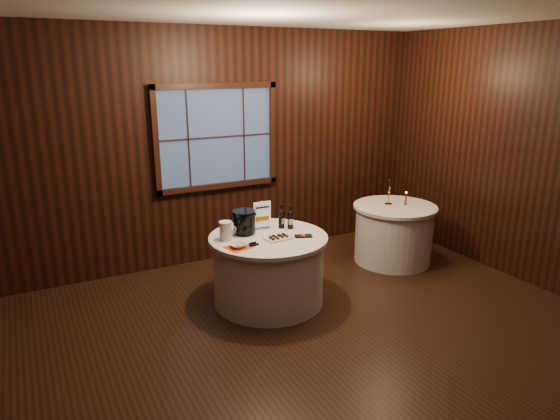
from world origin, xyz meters
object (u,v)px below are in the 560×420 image
brass_candlestick (389,195)px  cracker_bowl (238,245)px  port_bottle_right (290,218)px  red_candle (406,200)px  grape_bunch (253,244)px  chocolate_plate (278,238)px  chocolate_box (303,236)px  ice_bucket (244,222)px  main_table (268,269)px  sign_stand (262,219)px  port_bottle_left (281,218)px  glass_pitcher (226,231)px  side_table (393,233)px

brass_candlestick → cracker_bowl: bearing=-167.1°
port_bottle_right → red_candle: bearing=22.2°
cracker_bowl → grape_bunch: bearing=-7.5°
chocolate_plate → chocolate_box: (0.27, -0.06, -0.01)m
port_bottle_right → chocolate_plate: port_bottle_right is taller
ice_bucket → grape_bunch: size_ratio=1.53×
brass_candlestick → grape_bunch: bearing=-165.7°
main_table → cracker_bowl: bearing=-158.2°
sign_stand → ice_bucket: size_ratio=1.27×
port_bottle_right → cracker_bowl: port_bottle_right is taller
main_table → grape_bunch: bearing=-144.1°
port_bottle_left → chocolate_plate: bearing=-137.3°
ice_bucket → cracker_bowl: size_ratio=1.63×
sign_stand → cracker_bowl: 0.63m
glass_pitcher → chocolate_plate: bearing=-17.8°
side_table → grape_bunch: bearing=-167.7°
sign_stand → cracker_bowl: bearing=-136.9°
grape_bunch → ice_bucket: bearing=79.6°
red_candle → main_table: bearing=-173.0°
ice_bucket → chocolate_box: size_ratio=1.41×
port_bottle_left → chocolate_plate: 0.38m
port_bottle_left → chocolate_plate: size_ratio=0.97×
glass_pitcher → sign_stand: bearing=23.4°
glass_pitcher → red_candle: size_ratio=1.09×
grape_bunch → main_table: bearing=35.9°
main_table → port_bottle_left: bearing=34.8°
grape_bunch → cracker_bowl: bearing=172.5°
chocolate_plate → main_table: bearing=111.1°
side_table → glass_pitcher: bearing=-175.5°
ice_bucket → chocolate_plate: (0.25, -0.32, -0.12)m
grape_bunch → side_table: bearing=12.3°
port_bottle_left → cracker_bowl: size_ratio=1.76×
port_bottle_right → ice_bucket: (-0.53, 0.08, 0.02)m
chocolate_plate → brass_candlestick: 1.96m
grape_bunch → chocolate_box: bearing=-0.3°
cracker_bowl → brass_candlestick: size_ratio=0.46×
main_table → chocolate_plate: chocolate_plate is taller
port_bottle_left → glass_pitcher: 0.70m
port_bottle_left → brass_candlestick: (1.69, 0.20, 0.00)m
chocolate_plate → glass_pitcher: size_ratio=1.47×
port_bottle_right → brass_candlestick: 1.63m
ice_bucket → chocolate_box: 0.66m
chocolate_box → chocolate_plate: bearing=-173.0°
grape_bunch → glass_pitcher: glass_pitcher is taller
sign_stand → red_candle: bearing=2.5°
cracker_bowl → brass_candlestick: brass_candlestick is taller
sign_stand → red_candle: (2.09, 0.02, -0.04)m
side_table → chocolate_box: size_ratio=5.85×
cracker_bowl → port_bottle_right: bearing=20.3°
main_table → sign_stand: sign_stand is taller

